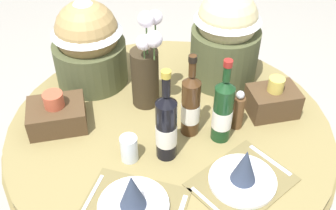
{
  "coord_description": "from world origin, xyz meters",
  "views": [
    {
      "loc": [
        -0.28,
        -1.2,
        1.89
      ],
      "look_at": [
        0.0,
        0.03,
        0.82
      ],
      "focal_mm": 43.77,
      "sensor_mm": 36.0,
      "label": 1
    }
  ],
  "objects_px": {
    "pepper_mill": "(238,111)",
    "tumbler_near_left": "(129,148)",
    "gift_tub_back_right": "(226,31)",
    "wine_bottle_right": "(223,110)",
    "place_setting_left": "(133,199)",
    "flower_vase": "(146,68)",
    "dining_table": "(170,149)",
    "woven_basket_side_left": "(57,114)",
    "woven_basket_side_right": "(273,100)",
    "place_setting_right": "(244,174)",
    "wine_bottle_centre": "(166,126)",
    "gift_tub_back_left": "(88,38)",
    "wine_bottle_left": "(191,105)"
  },
  "relations": [
    {
      "from": "pepper_mill",
      "to": "tumbler_near_left",
      "type": "bearing_deg",
      "value": -169.81
    },
    {
      "from": "tumbler_near_left",
      "to": "gift_tub_back_right",
      "type": "distance_m",
      "value": 0.68
    },
    {
      "from": "wine_bottle_right",
      "to": "tumbler_near_left",
      "type": "relative_size",
      "value": 3.45
    },
    {
      "from": "place_setting_left",
      "to": "flower_vase",
      "type": "bearing_deg",
      "value": 74.86
    },
    {
      "from": "dining_table",
      "to": "woven_basket_side_left",
      "type": "bearing_deg",
      "value": 167.15
    },
    {
      "from": "wine_bottle_right",
      "to": "pepper_mill",
      "type": "height_order",
      "value": "wine_bottle_right"
    },
    {
      "from": "dining_table",
      "to": "woven_basket_side_left",
      "type": "distance_m",
      "value": 0.5
    },
    {
      "from": "woven_basket_side_right",
      "to": "wine_bottle_right",
      "type": "bearing_deg",
      "value": -159.19
    },
    {
      "from": "dining_table",
      "to": "place_setting_right",
      "type": "distance_m",
      "value": 0.44
    },
    {
      "from": "place_setting_right",
      "to": "gift_tub_back_right",
      "type": "distance_m",
      "value": 0.66
    },
    {
      "from": "dining_table",
      "to": "wine_bottle_right",
      "type": "height_order",
      "value": "wine_bottle_right"
    },
    {
      "from": "wine_bottle_centre",
      "to": "pepper_mill",
      "type": "height_order",
      "value": "wine_bottle_centre"
    },
    {
      "from": "gift_tub_back_left",
      "to": "woven_basket_side_right",
      "type": "height_order",
      "value": "gift_tub_back_left"
    },
    {
      "from": "gift_tub_back_left",
      "to": "place_setting_left",
      "type": "bearing_deg",
      "value": -84.57
    },
    {
      "from": "gift_tub_back_left",
      "to": "tumbler_near_left",
      "type": "bearing_deg",
      "value": -80.11
    },
    {
      "from": "place_setting_left",
      "to": "wine_bottle_left",
      "type": "bearing_deg",
      "value": 48.95
    },
    {
      "from": "dining_table",
      "to": "woven_basket_side_right",
      "type": "xyz_separation_m",
      "value": [
        0.44,
        -0.01,
        0.2
      ]
    },
    {
      "from": "wine_bottle_right",
      "to": "woven_basket_side_right",
      "type": "relative_size",
      "value": 1.82
    },
    {
      "from": "dining_table",
      "to": "woven_basket_side_left",
      "type": "height_order",
      "value": "woven_basket_side_left"
    },
    {
      "from": "dining_table",
      "to": "gift_tub_back_right",
      "type": "xyz_separation_m",
      "value": [
        0.31,
        0.27,
        0.39
      ]
    },
    {
      "from": "flower_vase",
      "to": "woven_basket_side_left",
      "type": "bearing_deg",
      "value": -171.0
    },
    {
      "from": "place_setting_left",
      "to": "pepper_mill",
      "type": "bearing_deg",
      "value": 32.97
    },
    {
      "from": "wine_bottle_right",
      "to": "woven_basket_side_left",
      "type": "xyz_separation_m",
      "value": [
        -0.62,
        0.21,
        -0.08
      ]
    },
    {
      "from": "wine_bottle_right",
      "to": "gift_tub_back_left",
      "type": "height_order",
      "value": "gift_tub_back_left"
    },
    {
      "from": "place_setting_left",
      "to": "flower_vase",
      "type": "relative_size",
      "value": 0.96
    },
    {
      "from": "place_setting_left",
      "to": "pepper_mill",
      "type": "xyz_separation_m",
      "value": [
        0.47,
        0.31,
        0.04
      ]
    },
    {
      "from": "tumbler_near_left",
      "to": "wine_bottle_left",
      "type": "bearing_deg",
      "value": 20.21
    },
    {
      "from": "flower_vase",
      "to": "gift_tub_back_right",
      "type": "height_order",
      "value": "gift_tub_back_right"
    },
    {
      "from": "flower_vase",
      "to": "woven_basket_side_right",
      "type": "distance_m",
      "value": 0.54
    },
    {
      "from": "woven_basket_side_left",
      "to": "gift_tub_back_left",
      "type": "bearing_deg",
      "value": 59.94
    },
    {
      "from": "woven_basket_side_right",
      "to": "place_setting_left",
      "type": "bearing_deg",
      "value": -150.93
    },
    {
      "from": "dining_table",
      "to": "woven_basket_side_right",
      "type": "bearing_deg",
      "value": -1.66
    },
    {
      "from": "place_setting_right",
      "to": "woven_basket_side_left",
      "type": "xyz_separation_m",
      "value": [
        -0.63,
        0.45,
        0.01
      ]
    },
    {
      "from": "wine_bottle_left",
      "to": "wine_bottle_right",
      "type": "bearing_deg",
      "value": -28.17
    },
    {
      "from": "flower_vase",
      "to": "woven_basket_side_left",
      "type": "distance_m",
      "value": 0.4
    },
    {
      "from": "place_setting_right",
      "to": "wine_bottle_centre",
      "type": "distance_m",
      "value": 0.32
    },
    {
      "from": "place_setting_left",
      "to": "wine_bottle_left",
      "type": "relative_size",
      "value": 1.17
    },
    {
      "from": "woven_basket_side_right",
      "to": "gift_tub_back_right",
      "type": "bearing_deg",
      "value": 114.19
    },
    {
      "from": "place_setting_right",
      "to": "gift_tub_back_right",
      "type": "xyz_separation_m",
      "value": [
        0.13,
        0.61,
        0.2
      ]
    },
    {
      "from": "wine_bottle_right",
      "to": "gift_tub_back_left",
      "type": "relative_size",
      "value": 0.84
    },
    {
      "from": "wine_bottle_right",
      "to": "place_setting_left",
      "type": "bearing_deg",
      "value": -146.06
    },
    {
      "from": "woven_basket_side_left",
      "to": "woven_basket_side_right",
      "type": "relative_size",
      "value": 1.13
    },
    {
      "from": "gift_tub_back_left",
      "to": "place_setting_right",
      "type": "bearing_deg",
      "value": -57.62
    },
    {
      "from": "flower_vase",
      "to": "wine_bottle_left",
      "type": "relative_size",
      "value": 1.23
    },
    {
      "from": "flower_vase",
      "to": "wine_bottle_centre",
      "type": "height_order",
      "value": "flower_vase"
    },
    {
      "from": "place_setting_left",
      "to": "woven_basket_side_right",
      "type": "relative_size",
      "value": 2.11
    },
    {
      "from": "dining_table",
      "to": "place_setting_right",
      "type": "bearing_deg",
      "value": -62.03
    },
    {
      "from": "dining_table",
      "to": "gift_tub_back_right",
      "type": "relative_size",
      "value": 2.84
    },
    {
      "from": "tumbler_near_left",
      "to": "woven_basket_side_right",
      "type": "xyz_separation_m",
      "value": [
        0.62,
        0.13,
        0.01
      ]
    },
    {
      "from": "wine_bottle_left",
      "to": "pepper_mill",
      "type": "relative_size",
      "value": 1.99
    }
  ]
}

